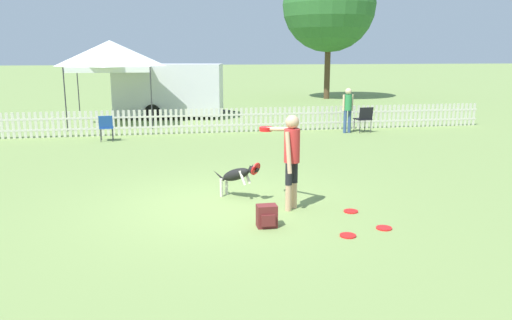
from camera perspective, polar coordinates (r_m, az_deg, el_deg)
The scene contains 14 objects.
ground_plane at distance 9.34m, azimuth -3.99°, elevation -5.16°, with size 240.00×240.00×0.00m, color olive.
handler_person at distance 8.86m, azimuth 3.90°, elevation 1.12°, with size 0.65×1.11×1.71m.
leaping_dog at distance 9.62m, azimuth -2.11°, elevation -1.69°, with size 0.89×0.90×0.77m.
frisbee_near_handler at distance 9.08m, azimuth 10.79°, elevation -5.78°, with size 0.25×0.25×0.02m.
frisbee_near_dog at distance 7.91m, azimuth 10.46°, elevation -8.49°, with size 0.25×0.25×0.02m.
frisbee_midfield at distance 8.35m, azimuth 14.42°, elevation -7.54°, with size 0.25×0.25×0.02m.
backpack_on_grass at distance 8.12m, azimuth 1.25°, elevation -6.45°, with size 0.32×0.26×0.37m.
picket_fence at distance 17.72m, azimuth -7.37°, elevation 4.43°, with size 22.20×0.04×0.87m.
folding_chair_blue_left at distance 18.17m, azimuth 12.26°, elevation 4.80°, with size 0.56×0.58×0.92m.
folding_chair_center at distance 16.65m, azimuth -16.76°, elevation 3.76°, with size 0.44×0.47×0.84m.
canopy_tent_main at distance 20.47m, azimuth -16.31°, elevation 11.35°, with size 3.07×3.07×3.26m.
spectator_standing at distance 17.94m, azimuth 10.45°, elevation 6.08°, with size 0.41×0.27×1.58m.
equipment_trailer at distance 22.42m, azimuth -9.81°, elevation 7.97°, with size 5.46×3.11×2.32m.
tree_left_grove at distance 31.72m, azimuth 8.36°, elevation 17.13°, with size 5.60×5.60×8.44m.
Camera 1 is at (-1.03, -8.86, 2.76)m, focal length 35.00 mm.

